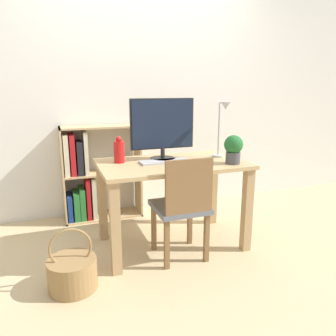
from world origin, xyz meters
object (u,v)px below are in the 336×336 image
(monitor, at_px, (163,126))
(vase, at_px, (119,151))
(keyboard, at_px, (165,161))
(potted_plant, at_px, (233,148))
(chair, at_px, (182,205))
(desk_lamp, at_px, (222,124))
(basket, at_px, (72,272))
(bookshelf, at_px, (88,177))

(monitor, bearing_deg, vase, 177.76)
(vase, bearing_deg, keyboard, -19.26)
(monitor, distance_m, potted_plant, 0.60)
(monitor, relative_size, chair, 0.66)
(keyboard, relative_size, potted_plant, 1.81)
(vase, height_order, potted_plant, potted_plant)
(desk_lamp, xyz_separation_m, chair, (-0.47, -0.27, -0.57))
(vase, relative_size, basket, 0.50)
(potted_plant, bearing_deg, desk_lamp, 86.27)
(monitor, height_order, keyboard, monitor)
(vase, distance_m, basket, 0.98)
(vase, height_order, chair, vase)
(monitor, height_order, desk_lamp, monitor)
(potted_plant, relative_size, bookshelf, 0.24)
(bookshelf, bearing_deg, basket, -101.82)
(desk_lamp, distance_m, chair, 0.79)
(desk_lamp, relative_size, potted_plant, 2.09)
(desk_lamp, distance_m, bookshelf, 1.45)
(keyboard, height_order, vase, vase)
(basket, bearing_deg, vase, 49.13)
(keyboard, bearing_deg, monitor, 82.70)
(monitor, height_order, vase, monitor)
(chair, bearing_deg, monitor, 100.64)
(monitor, relative_size, potted_plant, 2.38)
(desk_lamp, bearing_deg, basket, -163.36)
(potted_plant, xyz_separation_m, chair, (-0.45, -0.05, -0.40))
(keyboard, distance_m, potted_plant, 0.56)
(keyboard, bearing_deg, potted_plant, -23.96)
(keyboard, xyz_separation_m, bookshelf, (-0.55, 0.82, -0.29))
(monitor, relative_size, desk_lamp, 1.14)
(vase, height_order, basket, vase)
(keyboard, height_order, desk_lamp, desk_lamp)
(monitor, distance_m, chair, 0.68)
(monitor, xyz_separation_m, potted_plant, (0.48, -0.33, -0.16))
(potted_plant, relative_size, chair, 0.28)
(vase, distance_m, desk_lamp, 0.89)
(desk_lamp, relative_size, bookshelf, 0.50)
(vase, bearing_deg, basket, -130.87)
(monitor, height_order, basket, monitor)
(bookshelf, bearing_deg, vase, -74.44)
(bookshelf, bearing_deg, desk_lamp, -37.68)
(basket, bearing_deg, monitor, 31.63)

